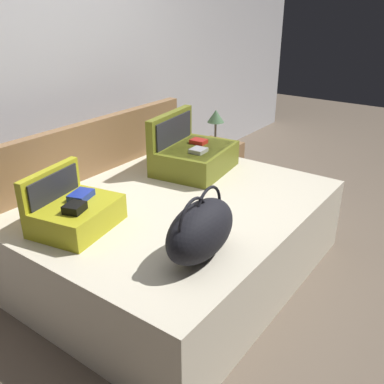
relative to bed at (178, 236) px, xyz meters
name	(u,v)px	position (x,y,z in m)	size (l,w,h in m)	color
ground_plane	(227,289)	(0.00, -0.40, -0.26)	(12.00, 12.00, 0.00)	#6B5B4C
back_wall	(43,65)	(0.00, 1.25, 1.04)	(8.00, 0.10, 2.60)	silver
bed	(178,236)	(0.00, 0.00, 0.00)	(1.98, 1.56, 0.53)	beige
headboard	(93,181)	(0.00, 0.82, 0.20)	(2.01, 0.08, 0.94)	olive
hard_case_large	(193,155)	(0.52, 0.25, 0.39)	(0.66, 0.57, 0.43)	olive
hard_case_medium	(75,211)	(-0.62, 0.27, 0.37)	(0.53, 0.47, 0.34)	gold
duffel_bag	(201,230)	(-0.44, -0.49, 0.42)	(0.54, 0.30, 0.36)	black
nightstand	(215,168)	(1.27, 0.53, -0.02)	(0.44, 0.40, 0.49)	olive
table_lamp	(216,118)	(1.27, 0.53, 0.48)	(0.16, 0.16, 0.33)	#3F3833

